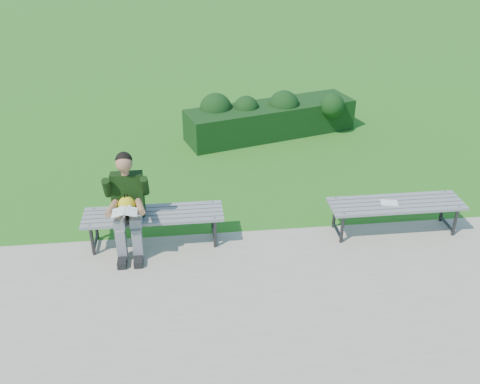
# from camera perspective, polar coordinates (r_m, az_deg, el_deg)

# --- Properties ---
(ground) EXTENTS (80.00, 80.00, 0.00)m
(ground) POSITION_cam_1_polar(r_m,az_deg,el_deg) (7.39, 1.57, -4.29)
(ground) COLOR #397722
(ground) RESTS_ON ground
(walkway) EXTENTS (30.00, 3.50, 0.02)m
(walkway) POSITION_cam_1_polar(r_m,az_deg,el_deg) (6.01, 3.92, -13.21)
(walkway) COLOR #AEA693
(walkway) RESTS_ON ground
(hedge) EXTENTS (3.40, 1.72, 0.88)m
(hedge) POSITION_cam_1_polar(r_m,az_deg,el_deg) (10.40, 3.01, 8.06)
(hedge) COLOR #103B0E
(hedge) RESTS_ON ground
(bench_left) EXTENTS (1.80, 0.50, 0.46)m
(bench_left) POSITION_cam_1_polar(r_m,az_deg,el_deg) (7.02, -9.20, -2.64)
(bench_left) COLOR gray
(bench_left) RESTS_ON walkway
(bench_right) EXTENTS (1.80, 0.50, 0.46)m
(bench_right) POSITION_cam_1_polar(r_m,az_deg,el_deg) (7.47, 16.30, -1.45)
(bench_right) COLOR gray
(bench_right) RESTS_ON walkway
(seated_boy) EXTENTS (0.56, 0.76, 1.31)m
(seated_boy) POSITION_cam_1_polar(r_m,az_deg,el_deg) (6.82, -11.93, -1.02)
(seated_boy) COLOR slate
(seated_boy) RESTS_ON walkway
(paper_sheet) EXTENTS (0.25, 0.20, 0.01)m
(paper_sheet) POSITION_cam_1_polar(r_m,az_deg,el_deg) (7.41, 15.65, -1.11)
(paper_sheet) COLOR white
(paper_sheet) RESTS_ON bench_right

